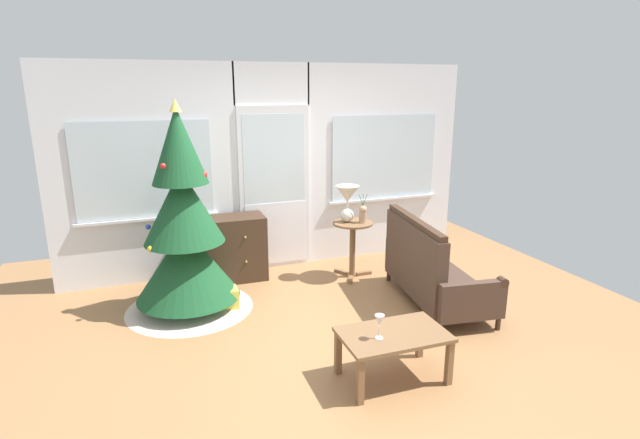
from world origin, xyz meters
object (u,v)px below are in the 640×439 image
side_table (353,238)px  table_lamp (347,199)px  settee_sofa (430,270)px  flower_vase (363,213)px  christmas_tree (185,236)px  dresser_cabinet (227,249)px  wine_glass (380,322)px  gift_box (227,299)px  coffee_table (393,340)px

side_table → table_lamp: size_ratio=1.58×
settee_sofa → flower_vase: 1.09m
side_table → christmas_tree: bearing=-173.4°
flower_vase → dresser_cabinet: bearing=162.1°
wine_glass → side_table: bearing=71.0°
side_table → flower_vase: (0.10, -0.06, 0.32)m
settee_sofa → gift_box: settee_sofa is taller
settee_sofa → table_lamp: table_lamp is taller
settee_sofa → coffee_table: bearing=-132.8°
wine_glass → christmas_tree: bearing=122.3°
dresser_cabinet → settee_sofa: bearing=-37.1°
side_table → wine_glass: (-0.75, -2.17, 0.05)m
wine_glass → gift_box: 2.03m
side_table → coffee_table: side_table is taller
settee_sofa → side_table: 1.10m
flower_vase → coffee_table: bearing=-108.6°
side_table → settee_sofa: bearing=-65.6°
table_lamp → settee_sofa: bearing=-63.7°
christmas_tree → side_table: (1.98, 0.23, -0.30)m
christmas_tree → coffee_table: christmas_tree is taller
coffee_table → table_lamp: bearing=76.1°
settee_sofa → table_lamp: size_ratio=3.67×
christmas_tree → flower_vase: size_ratio=6.16×
settee_sofa → gift_box: 2.16m
christmas_tree → settee_sofa: size_ratio=1.34×
settee_sofa → side_table: (-0.45, 1.00, 0.12)m
flower_vase → wine_glass: size_ratio=1.79×
flower_vase → wine_glass: flower_vase is taller
coffee_table → gift_box: coffee_table is taller
dresser_cabinet → flower_vase: (1.54, -0.50, 0.42)m
side_table → table_lamp: bearing=146.3°
christmas_tree → gift_box: 0.79m
flower_vase → wine_glass: bearing=-111.9°
table_lamp → gift_box: 1.82m
christmas_tree → gift_box: christmas_tree is taller
side_table → coffee_table: bearing=-105.7°
flower_vase → gift_box: size_ratio=1.54×
christmas_tree → dresser_cabinet: (0.53, 0.66, -0.41)m
settee_sofa → flower_vase: (-0.35, 0.94, 0.44)m
coffee_table → wine_glass: size_ratio=4.35×
side_table → wine_glass: side_table is taller
dresser_cabinet → coffee_table: dresser_cabinet is taller
coffee_table → gift_box: 2.03m
wine_glass → settee_sofa: bearing=44.3°
dresser_cabinet → wine_glass: (0.70, -2.61, 0.15)m
dresser_cabinet → flower_vase: flower_vase is taller
settee_sofa → dresser_cabinet: bearing=142.9°
dresser_cabinet → side_table: 1.51m
settee_sofa → wine_glass: 1.69m
side_table → wine_glass: size_ratio=3.57×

